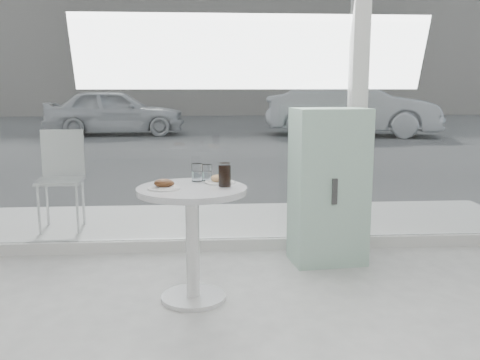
{
  "coord_description": "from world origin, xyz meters",
  "views": [
    {
      "loc": [
        -0.43,
        -1.52,
        1.42
      ],
      "look_at": [
        -0.2,
        1.7,
        0.85
      ],
      "focal_mm": 40.0,
      "sensor_mm": 36.0,
      "label": 1
    }
  ],
  "objects": [
    {
      "name": "storefront",
      "position": [
        0.07,
        3.0,
        1.71
      ],
      "size": [
        5.0,
        0.14,
        3.0
      ],
      "color": "silver",
      "rests_on": "ground"
    },
    {
      "name": "street",
      "position": [
        0.0,
        16.0,
        -0.0
      ],
      "size": [
        40.0,
        24.0,
        0.0
      ],
      "primitive_type": "cube",
      "color": "#393939",
      "rests_on": "ground"
    },
    {
      "name": "patio_chair",
      "position": [
        -1.79,
        3.7,
        0.59
      ],
      "size": [
        0.43,
        0.43,
        0.95
      ],
      "rotation": [
        0.0,
        0.0,
        0.05
      ],
      "color": "silver",
      "rests_on": "patio_deck"
    },
    {
      "name": "far_building",
      "position": [
        0.0,
        25.0,
        4.0
      ],
      "size": [
        40.0,
        2.0,
        8.0
      ],
      "primitive_type": "cube",
      "color": "gray",
      "rests_on": "ground"
    },
    {
      "name": "cola_glass",
      "position": [
        -0.29,
        1.92,
        0.85
      ],
      "size": [
        0.08,
        0.08,
        0.16
      ],
      "color": "white",
      "rests_on": "main_table"
    },
    {
      "name": "main_table",
      "position": [
        -0.5,
        1.9,
        0.55
      ],
      "size": [
        0.72,
        0.72,
        0.77
      ],
      "color": "silver",
      "rests_on": "ground"
    },
    {
      "name": "mint_cabinet",
      "position": [
        0.58,
        2.62,
        0.62
      ],
      "size": [
        0.61,
        0.44,
        1.25
      ],
      "rotation": [
        0.0,
        0.0,
        0.11
      ],
      "color": "#9FCBB2",
      "rests_on": "ground"
    },
    {
      "name": "patio_deck",
      "position": [
        0.0,
        3.8,
        0.03
      ],
      "size": [
        5.6,
        1.6,
        0.05
      ],
      "primitive_type": "cube",
      "color": "silver",
      "rests_on": "ground"
    },
    {
      "name": "car_white",
      "position": [
        -2.91,
        14.22,
        0.67
      ],
      "size": [
        4.02,
        1.81,
        1.34
      ],
      "primitive_type": "imported",
      "rotation": [
        0.0,
        0.0,
        1.63
      ],
      "color": "silver",
      "rests_on": "street"
    },
    {
      "name": "water_tumbler_b",
      "position": [
        -0.4,
        2.14,
        0.82
      ],
      "size": [
        0.07,
        0.07,
        0.11
      ],
      "color": "white",
      "rests_on": "main_table"
    },
    {
      "name": "car_silver",
      "position": [
        3.87,
        13.56,
        0.79
      ],
      "size": [
        5.05,
        2.83,
        1.58
      ],
      "primitive_type": "imported",
      "rotation": [
        0.0,
        0.0,
        1.31
      ],
      "color": "#979A9E",
      "rests_on": "street"
    },
    {
      "name": "plate_fritter",
      "position": [
        -0.67,
        1.85,
        0.8
      ],
      "size": [
        0.21,
        0.21,
        0.07
      ],
      "color": "silver",
      "rests_on": "main_table"
    },
    {
      "name": "water_tumbler_a",
      "position": [
        -0.47,
        2.12,
        0.82
      ],
      "size": [
        0.08,
        0.08,
        0.12
      ],
      "color": "white",
      "rests_on": "main_table"
    },
    {
      "name": "plate_donut",
      "position": [
        -0.31,
        2.04,
        0.79
      ],
      "size": [
        0.21,
        0.21,
        0.05
      ],
      "color": "silver",
      "rests_on": "main_table"
    }
  ]
}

